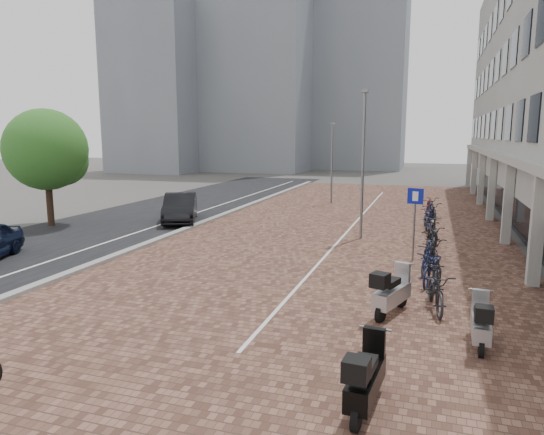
# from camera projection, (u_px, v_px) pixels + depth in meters

# --- Properties ---
(ground) EXTENTS (140.00, 140.00, 0.00)m
(ground) POSITION_uv_depth(u_px,v_px,m) (205.00, 298.00, 13.57)
(ground) COLOR #474442
(ground) RESTS_ON ground
(plaza_brick) EXTENTS (14.50, 42.00, 0.04)m
(plaza_brick) POSITION_uv_depth(u_px,v_px,m) (348.00, 226.00, 24.20)
(plaza_brick) COLOR brown
(plaza_brick) RESTS_ON ground
(street_asphalt) EXTENTS (8.00, 50.00, 0.03)m
(street_asphalt) POSITION_uv_depth(u_px,v_px,m) (153.00, 215.00, 27.57)
(street_asphalt) COLOR black
(street_asphalt) RESTS_ON ground
(curb) EXTENTS (0.35, 42.00, 0.14)m
(curb) POSITION_uv_depth(u_px,v_px,m) (216.00, 218.00, 26.36)
(curb) COLOR gray
(curb) RESTS_ON ground
(lane_line) EXTENTS (0.12, 44.00, 0.00)m
(lane_line) POSITION_uv_depth(u_px,v_px,m) (185.00, 217.00, 26.95)
(lane_line) COLOR white
(lane_line) RESTS_ON street_asphalt
(parking_line) EXTENTS (0.10, 30.00, 0.00)m
(parking_line) POSITION_uv_depth(u_px,v_px,m) (352.00, 226.00, 24.14)
(parking_line) COLOR white
(parking_line) RESTS_ON plaza_brick
(bg_towers) EXTENTS (33.00, 23.00, 32.00)m
(bg_towers) POSITION_uv_depth(u_px,v_px,m) (269.00, 58.00, 61.51)
(bg_towers) COLOR gray
(bg_towers) RESTS_ON ground
(car_dark) EXTENTS (3.27, 4.70, 1.47)m
(car_dark) POSITION_uv_depth(u_px,v_px,m) (180.00, 208.00, 25.39)
(car_dark) COLOR black
(car_dark) RESTS_ON ground
(scooter_front) EXTENTS (1.13, 1.91, 1.26)m
(scooter_front) POSITION_uv_depth(u_px,v_px,m) (392.00, 291.00, 12.19)
(scooter_front) COLOR #B6B5BB
(scooter_front) RESTS_ON ground
(scooter_mid) EXTENTS (0.70, 1.82, 1.22)m
(scooter_mid) POSITION_uv_depth(u_px,v_px,m) (366.00, 376.00, 7.94)
(scooter_mid) COLOR black
(scooter_mid) RESTS_ON ground
(scooter_back) EXTENTS (0.56, 1.64, 1.12)m
(scooter_back) POSITION_uv_depth(u_px,v_px,m) (481.00, 321.00, 10.38)
(scooter_back) COLOR #AAAAAF
(scooter_back) RESTS_ON ground
(parking_sign) EXTENTS (0.54, 0.16, 2.63)m
(parking_sign) POSITION_uv_depth(u_px,v_px,m) (415.00, 212.00, 17.14)
(parking_sign) COLOR slate
(parking_sign) RESTS_ON ground
(lamp_near) EXTENTS (0.12, 0.12, 6.23)m
(lamp_near) POSITION_uv_depth(u_px,v_px,m) (363.00, 167.00, 20.74)
(lamp_near) COLOR gray
(lamp_near) RESTS_ON ground
(lamp_far) EXTENTS (0.12, 0.12, 5.17)m
(lamp_far) POSITION_uv_depth(u_px,v_px,m) (332.00, 164.00, 31.78)
(lamp_far) COLOR slate
(lamp_far) RESTS_ON ground
(street_tree) EXTENTS (3.93, 3.93, 5.71)m
(street_tree) POSITION_uv_depth(u_px,v_px,m) (49.00, 152.00, 23.80)
(street_tree) COLOR #382619
(street_tree) RESTS_ON ground
(bike_row) EXTENTS (1.25, 18.15, 1.05)m
(bike_row) POSITION_uv_depth(u_px,v_px,m) (432.00, 232.00, 20.16)
(bike_row) COLOR #212227
(bike_row) RESTS_ON ground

